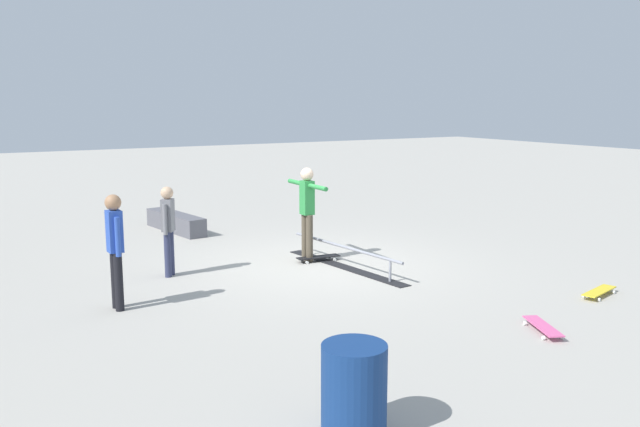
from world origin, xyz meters
TOP-DOWN VIEW (x-y plane):
  - ground_plane at (0.00, 0.00)m, footprint 60.00×60.00m
  - grind_rail at (-0.39, -0.30)m, footprint 3.10×0.56m
  - skate_ledge at (4.27, 1.20)m, footprint 2.13×0.72m
  - skater_main at (0.36, 0.03)m, footprint 1.37×0.23m
  - skateboard_main at (0.23, -0.13)m, footprint 0.32×0.82m
  - bystander_grey_shirt at (0.60, 2.51)m, footprint 0.31×0.26m
  - bystander_blue_shirt at (-0.78, 3.69)m, footprint 0.37×0.22m
  - loose_skateboard_pink at (-4.43, -0.70)m, footprint 0.81×0.51m
  - loose_skateboard_yellow at (-3.76, -2.66)m, footprint 0.41×0.82m
  - trash_bin at (-5.41, 2.78)m, footprint 0.58×0.58m

SIDE VIEW (x-z plane):
  - ground_plane at x=0.00m, z-range 0.00..0.00m
  - skateboard_main at x=0.23m, z-range 0.03..0.12m
  - loose_skateboard_pink at x=-4.43m, z-range 0.03..0.12m
  - loose_skateboard_yellow at x=-3.76m, z-range 0.03..0.12m
  - grind_rail at x=-0.39m, z-range -0.03..0.36m
  - skate_ledge at x=4.27m, z-range 0.00..0.40m
  - trash_bin at x=-5.41m, z-range 0.00..0.82m
  - bystander_grey_shirt at x=0.60m, z-range 0.10..1.60m
  - bystander_blue_shirt at x=-0.78m, z-range 0.11..1.73m
  - skater_main at x=0.36m, z-range 0.14..1.84m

